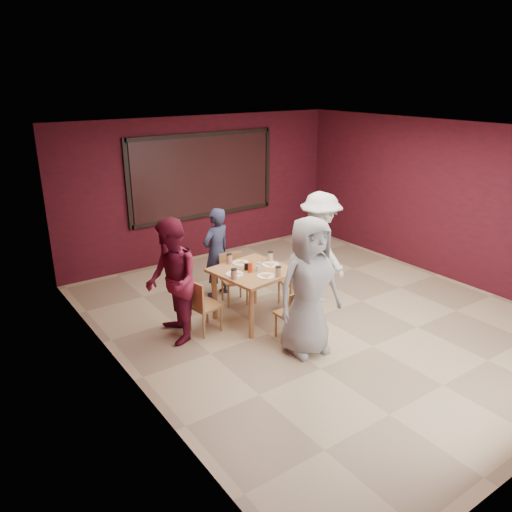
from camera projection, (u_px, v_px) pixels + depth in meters
floor at (318, 316)px, 7.71m from camera, size 7.00×7.00×0.00m
window_blinds at (204, 176)px, 9.80m from camera, size 3.00×0.02×1.50m
dining_table at (253, 276)px, 7.39m from camera, size 1.16×1.16×0.96m
chair_front at (294, 312)px, 6.88m from camera, size 0.38×0.38×0.77m
chair_back at (233, 275)px, 8.08m from camera, size 0.47×0.47×0.81m
chair_left at (201, 303)px, 7.07m from camera, size 0.45×0.45×0.82m
chair_right at (299, 276)px, 7.86m from camera, size 0.59×0.59×0.95m
diner_front at (309, 287)px, 6.44m from camera, size 0.98×0.70×1.87m
diner_back at (216, 253)px, 8.22m from camera, size 0.62×0.49×1.51m
diner_left at (172, 282)px, 6.75m from camera, size 0.84×0.98×1.75m
diner_right at (320, 247)px, 8.01m from camera, size 0.83×1.25×1.81m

